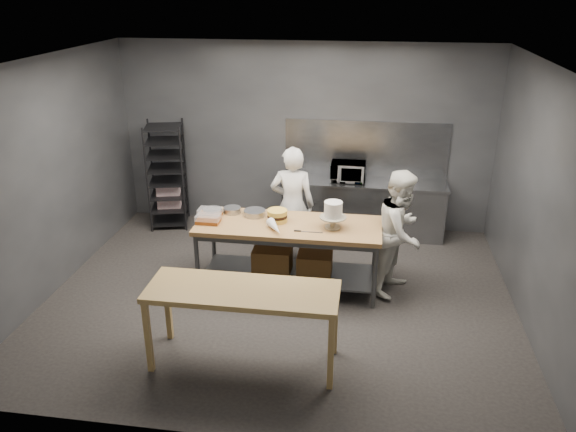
% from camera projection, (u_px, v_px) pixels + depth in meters
% --- Properties ---
extents(ground, '(6.00, 6.00, 0.00)m').
position_uv_depth(ground, '(280.00, 297.00, 7.37)').
color(ground, black).
rests_on(ground, ground).
extents(back_wall, '(6.00, 0.04, 3.00)m').
position_uv_depth(back_wall, '(304.00, 137.00, 9.07)').
color(back_wall, '#4C4F54').
rests_on(back_wall, ground).
extents(work_table, '(2.40, 0.90, 0.92)m').
position_uv_depth(work_table, '(289.00, 248.00, 7.41)').
color(work_table, olive).
rests_on(work_table, ground).
extents(near_counter, '(2.00, 0.70, 0.90)m').
position_uv_depth(near_counter, '(243.00, 296.00, 5.81)').
color(near_counter, olive).
rests_on(near_counter, ground).
extents(back_counter, '(2.60, 0.60, 0.90)m').
position_uv_depth(back_counter, '(363.00, 208.00, 9.05)').
color(back_counter, slate).
rests_on(back_counter, ground).
extents(splashback_panel, '(2.60, 0.02, 0.90)m').
position_uv_depth(splashback_panel, '(366.00, 149.00, 8.98)').
color(splashback_panel, slate).
rests_on(splashback_panel, back_counter).
extents(speed_rack, '(0.74, 0.78, 1.75)m').
position_uv_depth(speed_rack, '(167.00, 176.00, 9.26)').
color(speed_rack, black).
rests_on(speed_rack, ground).
extents(chef_behind, '(0.64, 0.43, 1.73)m').
position_uv_depth(chef_behind, '(292.00, 205.00, 8.03)').
color(chef_behind, white).
rests_on(chef_behind, ground).
extents(chef_right, '(0.91, 1.00, 1.67)m').
position_uv_depth(chef_right, '(401.00, 232.00, 7.24)').
color(chef_right, silver).
rests_on(chef_right, ground).
extents(microwave, '(0.54, 0.37, 0.30)m').
position_uv_depth(microwave, '(348.00, 172.00, 8.85)').
color(microwave, black).
rests_on(microwave, back_counter).
extents(frosted_cake_stand, '(0.34, 0.34, 0.36)m').
position_uv_depth(frosted_cake_stand, '(333.00, 212.00, 7.07)').
color(frosted_cake_stand, '#A69D84').
rests_on(frosted_cake_stand, work_table).
extents(layer_cake, '(0.26, 0.26, 0.16)m').
position_uv_depth(layer_cake, '(277.00, 216.00, 7.33)').
color(layer_cake, '#EBD04A').
rests_on(layer_cake, work_table).
extents(cake_pans, '(0.85, 0.32, 0.07)m').
position_uv_depth(cake_pans, '(235.00, 212.00, 7.57)').
color(cake_pans, gray).
rests_on(cake_pans, work_table).
extents(piping_bag, '(0.28, 0.39, 0.12)m').
position_uv_depth(piping_bag, '(275.00, 228.00, 7.02)').
color(piping_bag, silver).
rests_on(piping_bag, work_table).
extents(offset_spatula, '(0.36, 0.02, 0.02)m').
position_uv_depth(offset_spatula, '(304.00, 231.00, 7.05)').
color(offset_spatula, slate).
rests_on(offset_spatula, work_table).
extents(pastry_clamshells, '(0.34, 0.42, 0.11)m').
position_uv_depth(pastry_clamshells, '(209.00, 216.00, 7.39)').
color(pastry_clamshells, '#A45B20').
rests_on(pastry_clamshells, work_table).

